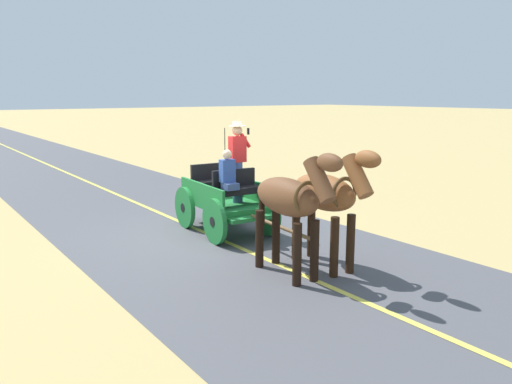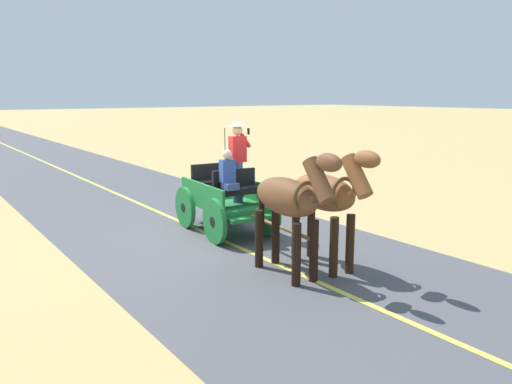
{
  "view_description": "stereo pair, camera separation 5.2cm",
  "coord_description": "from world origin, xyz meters",
  "px_view_note": "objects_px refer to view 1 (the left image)",
  "views": [
    {
      "loc": [
        5.49,
        9.41,
        3.08
      ],
      "look_at": [
        -0.45,
        1.21,
        1.1
      ],
      "focal_mm": 35.32,
      "sensor_mm": 36.0,
      "label": 1
    },
    {
      "loc": [
        5.45,
        9.44,
        3.08
      ],
      "look_at": [
        -0.45,
        1.21,
        1.1
      ],
      "focal_mm": 35.32,
      "sensor_mm": 36.0,
      "label": 2
    }
  ],
  "objects_px": {
    "horse_off_side": "(290,200)",
    "traffic_cone": "(240,193)",
    "horse_near_side": "(327,196)",
    "horse_drawn_carriage": "(227,197)"
  },
  "relations": [
    {
      "from": "horse_near_side",
      "to": "traffic_cone",
      "type": "distance_m",
      "value": 6.01
    },
    {
      "from": "horse_near_side",
      "to": "traffic_cone",
      "type": "height_order",
      "value": "horse_near_side"
    },
    {
      "from": "horse_off_side",
      "to": "traffic_cone",
      "type": "height_order",
      "value": "horse_off_side"
    },
    {
      "from": "horse_drawn_carriage",
      "to": "horse_off_side",
      "type": "height_order",
      "value": "horse_drawn_carriage"
    },
    {
      "from": "horse_drawn_carriage",
      "to": "horse_off_side",
      "type": "xyz_separation_m",
      "value": [
        0.64,
        2.99,
        0.51
      ]
    },
    {
      "from": "horse_near_side",
      "to": "horse_drawn_carriage",
      "type": "bearing_deg",
      "value": -87.21
    },
    {
      "from": "horse_off_side",
      "to": "traffic_cone",
      "type": "distance_m",
      "value": 6.25
    },
    {
      "from": "horse_off_side",
      "to": "traffic_cone",
      "type": "relative_size",
      "value": 4.42
    },
    {
      "from": "traffic_cone",
      "to": "horse_near_side",
      "type": "bearing_deg",
      "value": 71.01
    },
    {
      "from": "horse_drawn_carriage",
      "to": "traffic_cone",
      "type": "relative_size",
      "value": 9.03
    }
  ]
}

